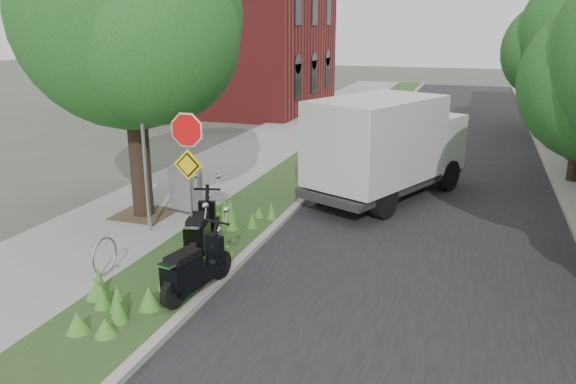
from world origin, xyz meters
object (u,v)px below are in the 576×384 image
(utility_cabinet, at_px, (186,190))
(scooter_near, at_px, (200,236))
(scooter_far, at_px, (190,274))
(box_truck, at_px, (386,143))
(sign_assembly, at_px, (188,157))

(utility_cabinet, bearing_deg, scooter_near, -56.23)
(scooter_near, xyz_separation_m, utility_cabinet, (-1.82, 2.71, 0.08))
(scooter_near, height_order, scooter_far, scooter_near)
(scooter_near, distance_m, scooter_far, 1.85)
(box_truck, bearing_deg, scooter_far, -106.71)
(scooter_near, height_order, utility_cabinet, utility_cabinet)
(scooter_near, distance_m, utility_cabinet, 3.27)
(sign_assembly, bearing_deg, scooter_far, -63.36)
(sign_assembly, xyz_separation_m, scooter_far, (0.76, -1.52, -1.76))
(sign_assembly, bearing_deg, utility_cabinet, 120.79)
(utility_cabinet, bearing_deg, box_truck, 32.94)
(scooter_far, bearing_deg, utility_cabinet, 119.41)
(sign_assembly, xyz_separation_m, utility_cabinet, (-1.74, 2.92, -1.66))
(scooter_far, xyz_separation_m, utility_cabinet, (-2.50, 4.43, 0.10))
(scooter_near, bearing_deg, box_truck, 63.11)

